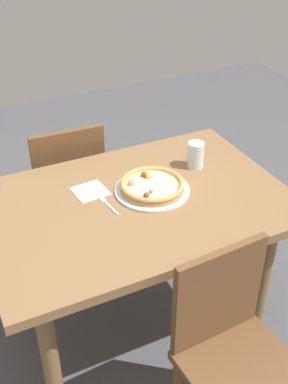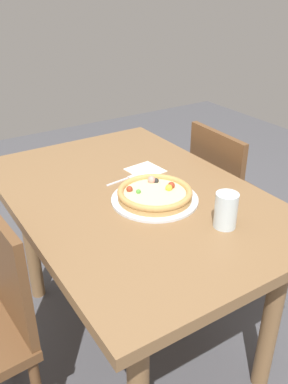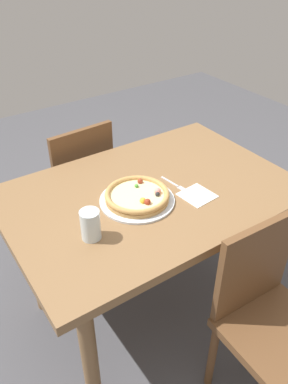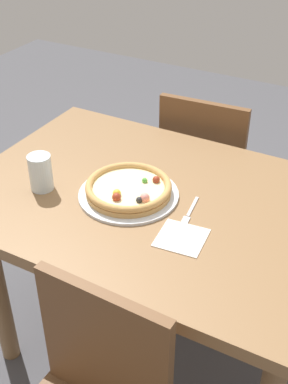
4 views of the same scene
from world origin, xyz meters
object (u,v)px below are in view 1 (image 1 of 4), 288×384
at_px(pizza, 152,185).
at_px(fork, 106,203).
at_px(drinking_glass, 196,155).
at_px(chair_near, 233,351).
at_px(plate, 152,190).
at_px(dining_table, 136,220).
at_px(chair_far, 66,186).
at_px(napkin, 90,191).

xyz_separation_m(pizza, fork, (-0.22, -0.00, -0.03)).
relative_size(pizza, drinking_glass, 2.28).
bearing_deg(chair_near, plate, -94.54).
relative_size(dining_table, chair_far, 1.51).
xyz_separation_m(chair_near, plate, (0.01, 0.70, 0.29)).
height_order(chair_far, drinking_glass, drinking_glass).
bearing_deg(drinking_glass, dining_table, -160.11).
height_order(dining_table, pizza, pizza).
bearing_deg(fork, pizza, -97.12).
xyz_separation_m(fork, napkin, (-0.03, 0.12, -0.00)).
bearing_deg(pizza, chair_far, 109.06).
xyz_separation_m(chair_near, napkin, (-0.24, 0.81, 0.28)).
xyz_separation_m(plate, drinking_glass, (0.28, 0.10, 0.06)).
bearing_deg(chair_far, drinking_glass, -44.64).
bearing_deg(chair_near, drinking_glass, -113.61).
height_order(chair_far, fork, chair_far).
relative_size(pizza, fork, 1.73).
bearing_deg(dining_table, chair_near, -82.60).
bearing_deg(chair_far, fork, -88.14).
xyz_separation_m(chair_far, plate, (0.22, -0.63, 0.29)).
relative_size(chair_near, napkin, 6.27).
distance_m(chair_near, fork, 0.78).
distance_m(chair_far, fork, 0.69).
xyz_separation_m(chair_near, fork, (-0.21, 0.70, 0.29)).
xyz_separation_m(dining_table, fork, (-0.12, 0.03, 0.11)).
bearing_deg(fork, napkin, 6.43).
bearing_deg(plate, chair_near, -90.93).
xyz_separation_m(dining_table, napkin, (-0.15, 0.15, 0.11)).
relative_size(fork, napkin, 1.18).
height_order(dining_table, drinking_glass, drinking_glass).
relative_size(chair_far, pizza, 3.06).
relative_size(chair_far, fork, 5.30).
bearing_deg(plate, pizza, 144.05).
relative_size(dining_table, napkin, 9.47).
bearing_deg(napkin, chair_far, 86.49).
bearing_deg(chair_near, napkin, -77.36).
distance_m(dining_table, fork, 0.17).
bearing_deg(chair_far, chair_near, -79.16).
bearing_deg(dining_table, chair_far, 100.28).
height_order(plate, fork, plate).
xyz_separation_m(chair_far, pizza, (0.22, -0.63, 0.31)).
xyz_separation_m(chair_far, drinking_glass, (0.50, -0.53, 0.35)).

